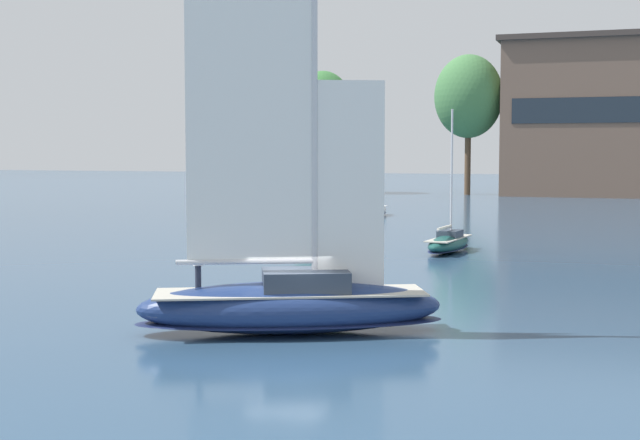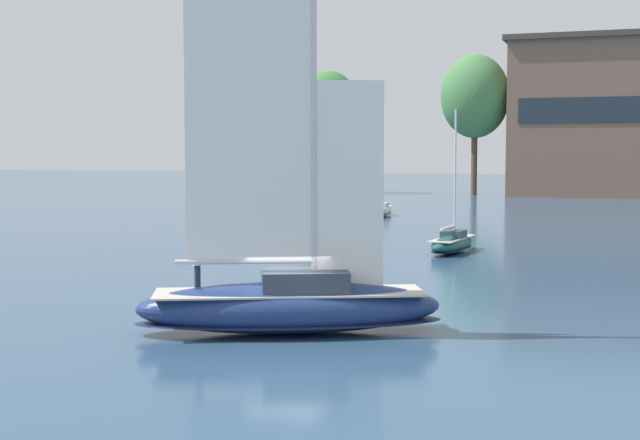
# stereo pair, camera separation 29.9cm
# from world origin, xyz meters

# --- Properties ---
(ground_plane) EXTENTS (400.00, 400.00, 0.00)m
(ground_plane) POSITION_xyz_m (0.00, 0.00, 0.00)
(ground_plane) COLOR #2D4C6B
(waterfront_building) EXTENTS (31.33, 15.16, 20.63)m
(waterfront_building) POSITION_xyz_m (10.08, 96.35, 10.36)
(waterfront_building) COLOR brown
(waterfront_building) RESTS_ON ground
(tree_shore_left) EXTENTS (9.09, 9.09, 18.70)m
(tree_shore_left) POSITION_xyz_m (-9.62, 92.88, 13.09)
(tree_shore_left) COLOR brown
(tree_shore_left) RESTS_ON ground
(tree_shore_right) EXTENTS (8.25, 8.25, 16.98)m
(tree_shore_right) POSITION_xyz_m (-29.64, 91.38, 11.88)
(tree_shore_right) COLOR brown
(tree_shore_right) RESTS_ON ground
(sailboat_main) EXTENTS (10.28, 6.70, 13.76)m
(sailboat_main) POSITION_xyz_m (0.01, 0.01, 1.09)
(sailboat_main) COLOR navy
(sailboat_main) RESTS_ON ground
(sailboat_moored_mid_channel) EXTENTS (2.29, 6.19, 8.34)m
(sailboat_moored_mid_channel) POSITION_xyz_m (0.60, 24.59, 0.57)
(sailboat_moored_mid_channel) COLOR #194C47
(sailboat_moored_mid_channel) RESTS_ON ground
(sailboat_moored_far_slip) EXTENTS (2.16, 5.95, 8.04)m
(sailboat_moored_far_slip) POSITION_xyz_m (-10.99, 51.08, 0.55)
(sailboat_moored_far_slip) COLOR white
(sailboat_moored_far_slip) RESTS_ON ground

